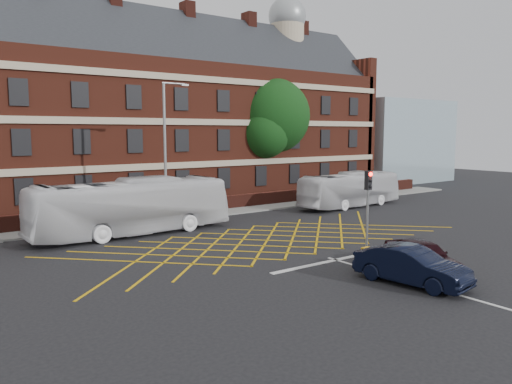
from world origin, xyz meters
TOP-DOWN VIEW (x-y plane):
  - ground at (0.00, 0.00)m, footprint 120.00×120.00m
  - victorian_building at (0.25, 22.00)m, footprint 51.00×12.17m
  - boundary_wall at (0.00, 13.00)m, footprint 56.00×0.50m
  - far_pavement at (0.00, 12.00)m, footprint 60.00×3.00m
  - glass_block at (34.00, 21.00)m, footprint 14.00×10.00m
  - box_junction_hatching at (0.00, 2.00)m, footprint 8.22×8.22m
  - stop_line at (0.00, -3.50)m, footprint 8.00×0.30m
  - centre_line at (0.00, -10.00)m, footprint 0.15×14.00m
  - bus_left at (-5.58, 8.14)m, footprint 12.29×3.16m
  - bus_right at (13.44, 8.18)m, footprint 10.43×3.07m
  - car_navy at (-0.29, -8.05)m, footprint 2.29×4.86m
  - car_maroon at (1.54, -7.28)m, footprint 3.06×4.70m
  - deciduous_tree at (12.12, 17.05)m, footprint 7.44×7.10m
  - traffic_light_near at (1.94, -3.71)m, footprint 0.70×0.70m
  - street_lamp at (-2.76, 9.14)m, footprint 2.25×1.00m
  - utility_cabinet at (0.36, -5.15)m, footprint 0.46×0.39m

SIDE VIEW (x-z plane):
  - ground at x=0.00m, z-range 0.00..0.00m
  - box_junction_hatching at x=0.00m, z-range 0.00..0.02m
  - stop_line at x=0.00m, z-range 0.00..0.02m
  - centre_line at x=0.00m, z-range 0.00..0.02m
  - far_pavement at x=0.00m, z-range 0.00..0.12m
  - utility_cabinet at x=0.36m, z-range 0.00..0.89m
  - boundary_wall at x=0.00m, z-range 0.00..1.10m
  - car_maroon at x=1.54m, z-range 0.00..1.49m
  - car_navy at x=-0.29m, z-range 0.00..1.54m
  - bus_right at x=13.44m, z-range 0.00..2.87m
  - bus_left at x=-5.58m, z-range 0.00..3.40m
  - traffic_light_near at x=1.94m, z-range -0.37..3.90m
  - street_lamp at x=-2.76m, z-range -1.42..7.92m
  - glass_block at x=34.00m, z-range 0.00..10.00m
  - deciduous_tree at x=12.12m, z-range 1.55..12.79m
  - victorian_building at x=0.25m, z-range -2.36..18.04m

